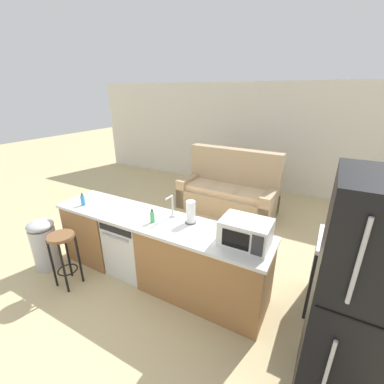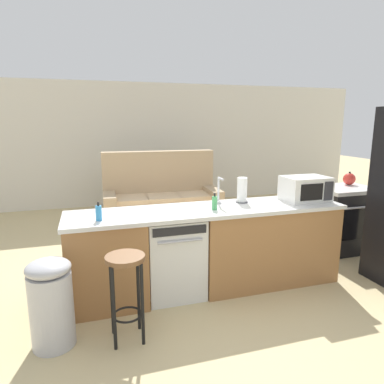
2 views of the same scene
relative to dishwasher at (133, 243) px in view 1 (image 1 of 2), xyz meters
name	(u,v)px [view 1 (image 1 of 2)]	position (x,y,z in m)	size (l,w,h in m)	color
ground_plane	(149,274)	(0.25, 0.00, -0.42)	(24.00, 24.00, 0.00)	tan
wall_back	(260,138)	(0.55, 4.20, 0.88)	(10.00, 0.06, 2.60)	silver
kitchen_counter	(162,254)	(0.49, 0.00, 0.00)	(2.94, 0.66, 0.90)	#9E6B3D
dishwasher	(133,243)	(0.00, 0.00, 0.00)	(0.58, 0.61, 0.84)	silver
stove_range	(349,280)	(2.60, 0.55, 0.03)	(0.76, 0.68, 0.90)	black
refrigerator	(369,316)	(2.60, -0.55, 0.55)	(0.72, 0.73, 1.95)	black
microwave	(246,233)	(1.56, 0.00, 0.62)	(0.50, 0.37, 0.28)	white
sink_faucet	(172,208)	(0.56, 0.15, 0.61)	(0.07, 0.18, 0.30)	silver
paper_towel_roll	(191,212)	(0.84, 0.14, 0.62)	(0.14, 0.14, 0.28)	#4C4C51
soap_bottle	(152,217)	(0.43, -0.08, 0.55)	(0.06, 0.06, 0.18)	#4CB266
dish_soap_bottle	(83,200)	(-0.73, -0.14, 0.55)	(0.06, 0.06, 0.18)	#338CCC
kettle	(379,237)	(2.77, 0.68, 0.56)	(0.21, 0.17, 0.19)	red
bar_stool	(63,249)	(-0.55, -0.66, 0.11)	(0.32, 0.32, 0.74)	brown
trash_bin	(44,244)	(-1.14, -0.56, -0.04)	(0.35, 0.35, 0.74)	#B7B7BC
couch	(229,191)	(0.42, 2.57, -0.03)	(2.03, 0.97, 1.27)	tan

